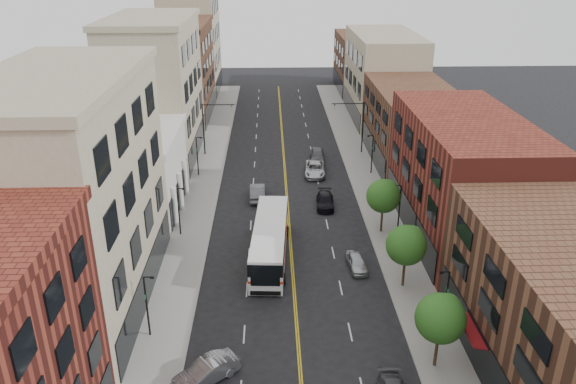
{
  "coord_description": "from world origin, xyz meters",
  "views": [
    {
      "loc": [
        -1.85,
        -26.4,
        26.64
      ],
      "look_at": [
        -0.2,
        23.13,
        5.0
      ],
      "focal_mm": 35.0,
      "sensor_mm": 36.0,
      "label": 1
    }
  ],
  "objects": [
    {
      "name": "lamp_r_1",
      "position": [
        10.95,
        8.0,
        2.97
      ],
      "size": [
        0.81,
        0.55,
        5.05
      ],
      "color": "black",
      "rests_on": "sidewalk_right"
    },
    {
      "name": "sidewalk_right",
      "position": [
        10.0,
        35.0,
        0.07
      ],
      "size": [
        4.0,
        110.0,
        0.15
      ],
      "primitive_type": "cube",
      "color": "gray",
      "rests_on": "ground"
    },
    {
      "name": "car_lane_c",
      "position": [
        4.54,
        45.28,
        0.8
      ],
      "size": [
        2.14,
        4.79,
        1.6
      ],
      "primitive_type": "imported",
      "rotation": [
        0.0,
        0.0,
        -0.06
      ],
      "color": "#4E4F54",
      "rests_on": "ground"
    },
    {
      "name": "bldg_l_far_c",
      "position": [
        -17.0,
        86.0,
        10.0
      ],
      "size": [
        10.0,
        16.0,
        20.0
      ],
      "primitive_type": "cube",
      "color": "gray",
      "rests_on": "ground"
    },
    {
      "name": "bldg_r_far_a",
      "position": [
        17.0,
        45.0,
        5.0
      ],
      "size": [
        10.0,
        20.0,
        10.0
      ],
      "primitive_type": "cube",
      "color": "brown",
      "rests_on": "ground"
    },
    {
      "name": "tree_r_1",
      "position": [
        9.39,
        4.07,
        4.13
      ],
      "size": [
        3.4,
        3.4,
        5.59
      ],
      "color": "black",
      "rests_on": "sidewalk_right"
    },
    {
      "name": "signal_mast_right",
      "position": [
        10.27,
        48.0,
        4.65
      ],
      "size": [
        4.49,
        0.18,
        7.2
      ],
      "color": "black",
      "rests_on": "sidewalk_right"
    },
    {
      "name": "lamp_l_2",
      "position": [
        -10.95,
        24.0,
        2.97
      ],
      "size": [
        0.81,
        0.55,
        5.05
      ],
      "color": "black",
      "rests_on": "sidewalk_left"
    },
    {
      "name": "car_lane_a",
      "position": [
        4.19,
        30.36,
        0.68
      ],
      "size": [
        2.18,
        4.78,
        1.36
      ],
      "primitive_type": "imported",
      "rotation": [
        0.0,
        0.0,
        -0.06
      ],
      "color": "black",
      "rests_on": "ground"
    },
    {
      "name": "car_lane_b",
      "position": [
        3.8,
        40.04,
        0.77
      ],
      "size": [
        2.96,
        5.71,
        1.54
      ],
      "primitive_type": "imported",
      "rotation": [
        0.0,
        0.0,
        -0.07
      ],
      "color": "#BABDC3",
      "rests_on": "ground"
    },
    {
      "name": "lamp_r_3",
      "position": [
        10.95,
        40.0,
        2.97
      ],
      "size": [
        0.81,
        0.55,
        5.05
      ],
      "color": "black",
      "rests_on": "sidewalk_right"
    },
    {
      "name": "lamp_l_3",
      "position": [
        -10.95,
        40.0,
        2.97
      ],
      "size": [
        0.81,
        0.55,
        5.05
      ],
      "color": "black",
      "rests_on": "sidewalk_left"
    },
    {
      "name": "bldg_l_white",
      "position": [
        -17.0,
        31.0,
        4.0
      ],
      "size": [
        10.0,
        14.0,
        8.0
      ],
      "primitive_type": "cube",
      "color": "silver",
      "rests_on": "ground"
    },
    {
      "name": "car_lane_behind",
      "position": [
        -3.41,
        32.78,
        0.8
      ],
      "size": [
        1.8,
        4.92,
        1.61
      ],
      "primitive_type": "imported",
      "rotation": [
        0.0,
        0.0,
        3.16
      ],
      "color": "#54555A",
      "rests_on": "ground"
    },
    {
      "name": "lamp_r_2",
      "position": [
        10.95,
        24.0,
        2.97
      ],
      "size": [
        0.81,
        0.55,
        5.05
      ],
      "color": "black",
      "rests_on": "sidewalk_right"
    },
    {
      "name": "tree_r_3",
      "position": [
        9.39,
        24.07,
        4.13
      ],
      "size": [
        3.4,
        3.4,
        5.59
      ],
      "color": "black",
      "rests_on": "sidewalk_right"
    },
    {
      "name": "lamp_l_1",
      "position": [
        -10.95,
        8.0,
        2.97
      ],
      "size": [
        0.81,
        0.55,
        5.05
      ],
      "color": "black",
      "rests_on": "sidewalk_left"
    },
    {
      "name": "bldg_l_far_b",
      "position": [
        -17.0,
        68.0,
        7.5
      ],
      "size": [
        10.0,
        20.0,
        15.0
      ],
      "primitive_type": "cube",
      "color": "brown",
      "rests_on": "ground"
    },
    {
      "name": "car_parked_far",
      "position": [
        5.8,
        17.04,
        0.64
      ],
      "size": [
        1.82,
        3.86,
        1.28
      ],
      "primitive_type": "imported",
      "rotation": [
        0.0,
        0.0,
        0.08
      ],
      "color": "#ABAFB3",
      "rests_on": "ground"
    },
    {
      "name": "car_angle_b",
      "position": [
        -6.3,
        3.14,
        0.77
      ],
      "size": [
        4.64,
        4.17,
        1.53
      ],
      "primitive_type": "imported",
      "rotation": [
        0.0,
        0.0,
        -0.9
      ],
      "color": "gray",
      "rests_on": "ground"
    },
    {
      "name": "bldg_r_mid",
      "position": [
        17.0,
        24.0,
        6.0
      ],
      "size": [
        10.0,
        22.0,
        12.0
      ],
      "primitive_type": "cube",
      "color": "maroon",
      "rests_on": "ground"
    },
    {
      "name": "city_bus",
      "position": [
        -2.0,
        19.23,
        1.98
      ],
      "size": [
        3.81,
        13.39,
        3.4
      ],
      "rotation": [
        0.0,
        0.0,
        -0.06
      ],
      "color": "white",
      "rests_on": "ground"
    },
    {
      "name": "signal_mast_left",
      "position": [
        -10.27,
        48.0,
        4.65
      ],
      "size": [
        4.49,
        0.18,
        7.2
      ],
      "color": "black",
      "rests_on": "sidewalk_left"
    },
    {
      "name": "tree_r_2",
      "position": [
        9.39,
        14.07,
        4.13
      ],
      "size": [
        3.4,
        3.4,
        5.59
      ],
      "color": "black",
      "rests_on": "sidewalk_right"
    },
    {
      "name": "bldg_l_far_a",
      "position": [
        -17.0,
        48.0,
        9.0
      ],
      "size": [
        10.0,
        20.0,
        18.0
      ],
      "primitive_type": "cube",
      "color": "gray",
      "rests_on": "ground"
    },
    {
      "name": "bldg_r_far_c",
      "position": [
        17.0,
        86.0,
        5.5
      ],
      "size": [
        10.0,
        18.0,
        11.0
      ],
      "primitive_type": "cube",
      "color": "brown",
      "rests_on": "ground"
    },
    {
      "name": "sidewalk_left",
      "position": [
        -10.0,
        35.0,
        0.07
      ],
      "size": [
        4.0,
        110.0,
        0.15
      ],
      "primitive_type": "cube",
      "color": "gray",
      "rests_on": "ground"
    },
    {
      "name": "bldg_l_tanoffice",
      "position": [
        -17.0,
        13.0,
        9.0
      ],
      "size": [
        10.0,
        22.0,
        18.0
      ],
      "primitive_type": "cube",
      "color": "gray",
      "rests_on": "ground"
    },
    {
      "name": "bldg_r_far_b",
      "position": [
        17.0,
        66.0,
        7.0
      ],
      "size": [
        10.0,
        22.0,
        14.0
      ],
      "primitive_type": "cube",
      "color": "gray",
      "rests_on": "ground"
    }
  ]
}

